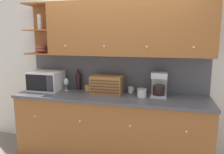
{
  "coord_description": "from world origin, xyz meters",
  "views": [
    {
      "loc": [
        0.77,
        -3.28,
        1.78
      ],
      "look_at": [
        0.0,
        -0.23,
        1.21
      ],
      "focal_mm": 35.0,
      "sensor_mm": 36.0,
      "label": 1
    }
  ],
  "objects_px": {
    "wine_bottle": "(78,80)",
    "mug": "(88,88)",
    "storage_canister": "(142,93)",
    "wine_glass": "(66,82)",
    "bread_box": "(107,85)",
    "microwave": "(46,80)",
    "coffee_maker": "(159,84)",
    "mug_blue_second": "(131,90)"
  },
  "relations": [
    {
      "from": "mug",
      "to": "coffee_maker",
      "type": "distance_m",
      "value": 1.1
    },
    {
      "from": "wine_bottle",
      "to": "mug_blue_second",
      "type": "relative_size",
      "value": 3.45
    },
    {
      "from": "wine_bottle",
      "to": "mug",
      "type": "bearing_deg",
      "value": -19.57
    },
    {
      "from": "storage_canister",
      "to": "coffee_maker",
      "type": "relative_size",
      "value": 0.38
    },
    {
      "from": "wine_bottle",
      "to": "mug_blue_second",
      "type": "distance_m",
      "value": 0.87
    },
    {
      "from": "wine_bottle",
      "to": "bread_box",
      "type": "distance_m",
      "value": 0.54
    },
    {
      "from": "wine_glass",
      "to": "bread_box",
      "type": "bearing_deg",
      "value": -1.14
    },
    {
      "from": "wine_bottle",
      "to": "coffee_maker",
      "type": "xyz_separation_m",
      "value": [
        1.28,
        -0.13,
        0.03
      ]
    },
    {
      "from": "wine_glass",
      "to": "bread_box",
      "type": "height_order",
      "value": "bread_box"
    },
    {
      "from": "mug",
      "to": "coffee_maker",
      "type": "xyz_separation_m",
      "value": [
        1.09,
        -0.06,
        0.13
      ]
    },
    {
      "from": "mug",
      "to": "bread_box",
      "type": "bearing_deg",
      "value": -13.51
    },
    {
      "from": "microwave",
      "to": "mug_blue_second",
      "type": "xyz_separation_m",
      "value": [
        1.34,
        0.14,
        -0.11
      ]
    },
    {
      "from": "bread_box",
      "to": "mug",
      "type": "bearing_deg",
      "value": 166.49
    },
    {
      "from": "wine_glass",
      "to": "wine_bottle",
      "type": "distance_m",
      "value": 0.2
    },
    {
      "from": "wine_bottle",
      "to": "wine_glass",
      "type": "bearing_deg",
      "value": -138.89
    },
    {
      "from": "microwave",
      "to": "bread_box",
      "type": "height_order",
      "value": "microwave"
    },
    {
      "from": "storage_canister",
      "to": "bread_box",
      "type": "bearing_deg",
      "value": 170.93
    },
    {
      "from": "bread_box",
      "to": "storage_canister",
      "type": "bearing_deg",
      "value": -9.07
    },
    {
      "from": "wine_bottle",
      "to": "storage_canister",
      "type": "xyz_separation_m",
      "value": [
        1.05,
        -0.23,
        -0.09
      ]
    },
    {
      "from": "microwave",
      "to": "coffee_maker",
      "type": "distance_m",
      "value": 1.75
    },
    {
      "from": "mug",
      "to": "storage_canister",
      "type": "xyz_separation_m",
      "value": [
        0.86,
        -0.16,
        0.02
      ]
    },
    {
      "from": "wine_glass",
      "to": "mug_blue_second",
      "type": "height_order",
      "value": "wine_glass"
    },
    {
      "from": "wine_bottle",
      "to": "mug",
      "type": "height_order",
      "value": "wine_bottle"
    },
    {
      "from": "bread_box",
      "to": "mug_blue_second",
      "type": "height_order",
      "value": "bread_box"
    },
    {
      "from": "storage_canister",
      "to": "wine_glass",
      "type": "bearing_deg",
      "value": 175.34
    },
    {
      "from": "microwave",
      "to": "mug_blue_second",
      "type": "height_order",
      "value": "microwave"
    },
    {
      "from": "mug",
      "to": "bread_box",
      "type": "height_order",
      "value": "bread_box"
    },
    {
      "from": "microwave",
      "to": "mug",
      "type": "xyz_separation_m",
      "value": [
        0.66,
        0.11,
        -0.11
      ]
    },
    {
      "from": "mug",
      "to": "bread_box",
      "type": "xyz_separation_m",
      "value": [
        0.33,
        -0.08,
        0.09
      ]
    },
    {
      "from": "storage_canister",
      "to": "coffee_maker",
      "type": "distance_m",
      "value": 0.27
    },
    {
      "from": "mug_blue_second",
      "to": "coffee_maker",
      "type": "height_order",
      "value": "coffee_maker"
    },
    {
      "from": "microwave",
      "to": "mug",
      "type": "relative_size",
      "value": 4.72
    },
    {
      "from": "storage_canister",
      "to": "wine_bottle",
      "type": "bearing_deg",
      "value": 167.57
    },
    {
      "from": "mug",
      "to": "mug_blue_second",
      "type": "xyz_separation_m",
      "value": [
        0.67,
        0.03,
        0.0
      ]
    },
    {
      "from": "wine_glass",
      "to": "microwave",
      "type": "bearing_deg",
      "value": -171.83
    },
    {
      "from": "mug",
      "to": "coffee_maker",
      "type": "relative_size",
      "value": 0.3
    },
    {
      "from": "mug_blue_second",
      "to": "storage_canister",
      "type": "xyz_separation_m",
      "value": [
        0.19,
        -0.19,
        0.01
      ]
    },
    {
      "from": "wine_glass",
      "to": "coffee_maker",
      "type": "relative_size",
      "value": 0.56
    },
    {
      "from": "wine_glass",
      "to": "mug",
      "type": "height_order",
      "value": "wine_glass"
    },
    {
      "from": "wine_bottle",
      "to": "coffee_maker",
      "type": "bearing_deg",
      "value": -5.91
    },
    {
      "from": "mug",
      "to": "bread_box",
      "type": "relative_size",
      "value": 0.22
    },
    {
      "from": "bread_box",
      "to": "wine_bottle",
      "type": "bearing_deg",
      "value": 164.23
    }
  ]
}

